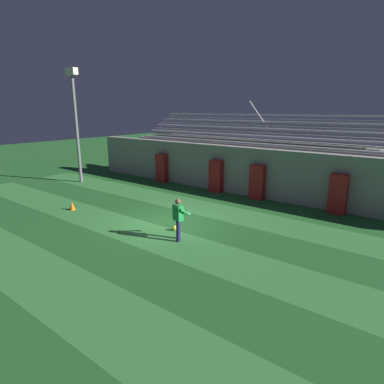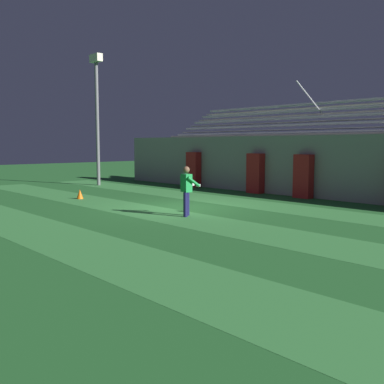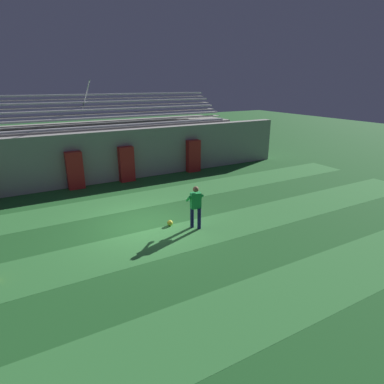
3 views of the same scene
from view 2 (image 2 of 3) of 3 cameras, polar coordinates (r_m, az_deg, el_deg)
ground_plane at (r=17.12m, az=-1.21°, el=-1.97°), size 80.00×80.00×0.00m
turf_stripe_near at (r=13.98m, az=-20.13°, el=-4.17°), size 28.00×2.18×0.01m
turf_stripe_mid at (r=16.10m, az=-5.63°, el=-2.50°), size 28.00×2.18×0.01m
turf_stripe_far at (r=19.00m, az=4.97°, el=-1.18°), size 28.00×2.18×0.01m
back_wall at (r=21.81m, az=11.78°, el=3.34°), size 24.00×0.60×2.80m
padding_pillar_gate_left at (r=22.24m, az=8.05°, el=2.36°), size 0.82×0.44×1.95m
padding_pillar_gate_right at (r=20.59m, az=13.96°, el=1.95°), size 0.82×0.44×1.95m
padding_pillar_far_left at (r=25.34m, az=0.19°, el=2.88°), size 0.82×0.44×1.95m
bleacher_stand at (r=23.74m, az=15.12°, el=3.73°), size 18.00×4.05×5.43m
floodlight_pole at (r=26.90m, az=-11.99°, el=11.07°), size 0.90×0.36×7.50m
goalkeeper at (r=14.94m, az=-0.66°, el=0.53°), size 0.66×0.64×1.67m
soccer_ball at (r=16.04m, az=-0.72°, el=-2.12°), size 0.22×0.22×0.22m
traffic_cone at (r=20.35m, az=-14.05°, el=-0.26°), size 0.30×0.30×0.42m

